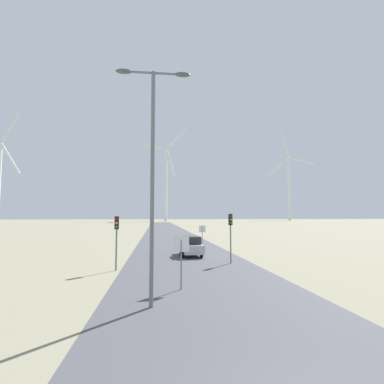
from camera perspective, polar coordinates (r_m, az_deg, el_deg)
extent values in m
cube|color=#47474C|center=(52.48, -3.99, -8.60)|extent=(10.00, 240.00, 0.01)
cylinder|color=slate|center=(12.78, -7.56, 1.14)|extent=(0.18, 0.18, 10.02)
cylinder|color=slate|center=(14.16, -7.34, 21.56)|extent=(2.56, 0.10, 0.10)
ellipsoid|color=#4C4C51|center=(14.23, -12.88, 21.49)|extent=(0.70, 0.32, 0.20)
ellipsoid|color=#4C4C51|center=(14.20, -1.79, 21.44)|extent=(0.70, 0.32, 0.20)
cylinder|color=slate|center=(15.77, -2.08, -13.61)|extent=(0.07, 0.07, 2.53)
cube|color=white|center=(15.63, -2.06, -9.86)|extent=(0.81, 0.01, 0.81)
cube|color=red|center=(15.64, -2.06, -9.85)|extent=(0.76, 0.02, 0.76)
cylinder|color=slate|center=(36.37, 1.97, -8.55)|extent=(0.07, 0.07, 2.40)
cube|color=white|center=(36.30, 1.97, -7.02)|extent=(0.81, 0.01, 0.81)
cube|color=red|center=(36.31, 1.96, -7.02)|extent=(0.76, 0.02, 0.76)
cylinder|color=slate|center=(21.52, -14.21, -9.46)|extent=(0.11, 0.11, 3.71)
cube|color=black|center=(21.45, -14.14, -5.72)|extent=(0.28, 0.24, 0.90)
sphere|color=red|center=(21.31, -14.17, -5.00)|extent=(0.16, 0.16, 0.16)
sphere|color=gold|center=(21.31, -14.18, -5.72)|extent=(0.16, 0.16, 0.16)
sphere|color=green|center=(21.32, -14.20, -6.45)|extent=(0.16, 0.16, 0.16)
cylinder|color=slate|center=(24.22, 7.36, -8.77)|extent=(0.11, 0.11, 3.90)
cube|color=black|center=(24.16, 7.33, -5.22)|extent=(0.28, 0.24, 0.90)
sphere|color=red|center=(24.02, 7.40, -4.58)|extent=(0.16, 0.16, 0.16)
sphere|color=gold|center=(24.03, 7.41, -5.22)|extent=(0.16, 0.16, 0.16)
sphere|color=green|center=(24.03, 7.41, -5.87)|extent=(0.16, 0.16, 0.16)
cube|color=#B7BCC1|center=(28.50, -0.26, -10.62)|extent=(2.10, 4.22, 0.80)
cube|color=#1E2328|center=(28.28, -0.23, -9.14)|extent=(1.71, 2.21, 0.70)
cylinder|color=black|center=(29.72, -2.17, -11.14)|extent=(0.22, 0.66, 0.66)
cylinder|color=black|center=(29.90, 1.06, -11.10)|extent=(0.22, 0.66, 0.66)
cylinder|color=black|center=(27.20, -1.72, -11.75)|extent=(0.22, 0.66, 0.66)
cylinder|color=black|center=(27.40, 1.80, -11.70)|extent=(0.22, 0.66, 0.66)
sphere|color=white|center=(242.65, -32.61, 7.79)|extent=(2.60, 2.60, 2.60)
cube|color=white|center=(242.16, -31.32, 10.47)|extent=(12.49, 1.95, 22.01)
cube|color=white|center=(237.18, -31.32, 5.40)|extent=(14.36, 2.17, 21.02)
cylinder|color=white|center=(209.57, -4.96, 1.36)|extent=(2.20, 2.20, 50.25)
sphere|color=white|center=(213.60, -4.91, 8.08)|extent=(2.60, 2.60, 2.60)
cube|color=white|center=(216.45, -7.54, 8.60)|extent=(18.85, 5.18, 6.33)
cube|color=white|center=(211.07, -4.15, 5.47)|extent=(7.11, 2.24, 19.15)
cube|color=white|center=(214.01, -2.99, 10.11)|extent=(14.40, 4.06, 15.31)
cylinder|color=white|center=(253.70, 17.99, 0.65)|extent=(2.20, 2.20, 51.15)
sphere|color=white|center=(257.17, 17.85, 6.33)|extent=(2.60, 2.60, 2.60)
cube|color=white|center=(258.92, 17.24, 8.62)|extent=(6.33, 2.17, 20.19)
cube|color=white|center=(254.72, 16.14, 4.70)|extent=(15.59, 4.70, 15.25)
cube|color=white|center=(258.52, 20.14, 5.63)|extent=(19.41, 5.74, 7.57)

